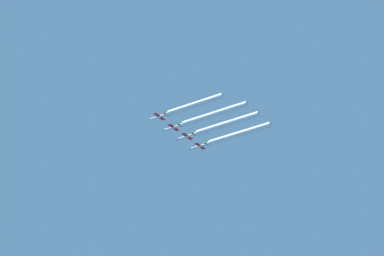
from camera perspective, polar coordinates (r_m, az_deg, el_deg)
name	(u,v)px	position (r m, az deg, el deg)	size (l,w,h in m)	color
jet_far_left	(158,117)	(526.28, -1.73, 0.56)	(7.65, 11.14, 2.68)	silver
jet_inner_left	(172,128)	(534.09, -1.00, 0.02)	(7.65, 11.14, 2.68)	silver
jet_center	(186,137)	(543.40, -0.31, -0.44)	(7.65, 11.14, 2.68)	silver
jet_inner_right	(199,146)	(551.08, 0.35, -0.93)	(7.65, 11.14, 2.68)	silver
smoke_trail_far_left	(194,105)	(516.21, 0.13, 1.17)	(2.73, 30.52, 2.73)	white
smoke_trail_inner_left	(214,114)	(522.85, 1.09, 0.68)	(2.73, 36.15, 2.73)	white
smoke_trail_center	(226,124)	(532.49, 1.74, 0.20)	(2.73, 35.51, 2.73)	white
smoke_trail_inner_right	(239,134)	(540.40, 2.36, -0.31)	(2.73, 35.25, 2.73)	white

